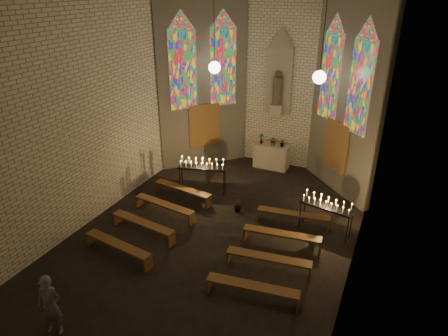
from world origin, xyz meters
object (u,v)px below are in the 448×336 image
at_px(votive_stand_right, 327,204).
at_px(visitor, 50,305).
at_px(votive_stand_left, 202,165).
at_px(altar, 271,156).
at_px(aisle_flower_pot, 238,206).

height_order(votive_stand_right, visitor, visitor).
distance_m(votive_stand_left, visitor, 7.07).
xyz_separation_m(altar, visitor, (-1.62, -10.13, 0.24)).
relative_size(altar, aisle_flower_pot, 3.29).
xyz_separation_m(altar, votive_stand_right, (3.00, -3.85, 0.51)).
bearing_deg(aisle_flower_pot, visitor, -105.10).
bearing_deg(votive_stand_left, aisle_flower_pot, -39.09).
distance_m(votive_stand_left, votive_stand_right, 4.66).
bearing_deg(altar, votive_stand_left, -117.39).
bearing_deg(votive_stand_left, votive_stand_right, -25.90).
bearing_deg(visitor, altar, 62.75).
bearing_deg(aisle_flower_pot, votive_stand_left, 157.19).
bearing_deg(votive_stand_left, visitor, -106.50).
xyz_separation_m(votive_stand_left, votive_stand_right, (4.59, -0.78, -0.07)).
relative_size(votive_stand_left, visitor, 1.20).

